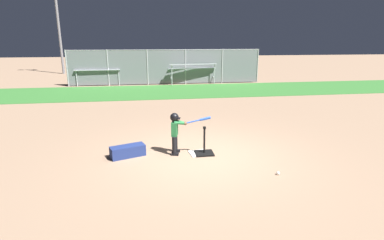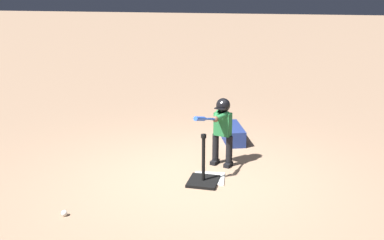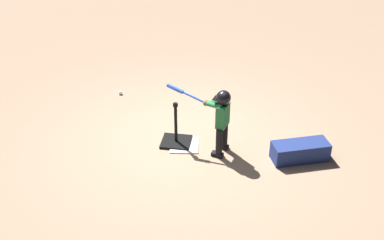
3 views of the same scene
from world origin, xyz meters
name	(u,v)px [view 1 (image 1 of 3)]	position (x,y,z in m)	size (l,w,h in m)	color
ground_plane	(203,156)	(0.00, 0.00, 0.00)	(90.00, 90.00, 0.00)	#93755B
grass_outfield_strip	(170,91)	(0.00, 9.71, 0.01)	(56.00, 4.67, 0.02)	#33702D
backstop_fence	(167,66)	(0.00, 12.41, 1.15)	(12.17, 0.08, 2.21)	#9E9EA3
home_plate	(198,153)	(-0.07, 0.22, 0.01)	(0.44, 0.44, 0.02)	white
batting_tee	(204,150)	(0.07, 0.16, 0.09)	(0.46, 0.41, 0.72)	black
batter_child	(176,128)	(-0.62, 0.29, 0.67)	(0.99, 0.43, 1.07)	black
baseball	(278,173)	(1.41, -1.27, 0.04)	(0.07, 0.07, 0.07)	white
bleachers_far_right	(99,76)	(-4.27, 13.13, 0.50)	(2.75, 1.80, 1.02)	#ADAFB7
bleachers_right_center	(190,73)	(1.55, 12.96, 0.65)	(3.27, 2.57, 1.33)	#ADAFB7
equipment_bag	(128,151)	(-1.84, 0.29, 0.14)	(0.84, 0.32, 0.28)	navy
field_light_pole	(56,2)	(-8.13, 19.79, 5.67)	(1.76, 0.44, 8.69)	slate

